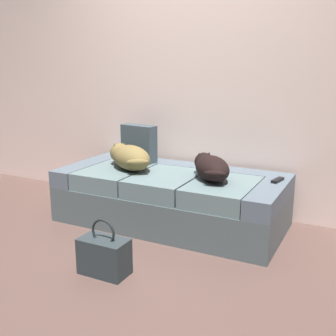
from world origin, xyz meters
name	(u,v)px	position (x,y,z in m)	size (l,w,h in m)	color
ground_plane	(105,271)	(0.00, 0.00, 0.00)	(10.00, 10.00, 0.00)	brown
back_wall	(198,56)	(0.00, 1.52, 1.40)	(6.40, 0.10, 2.80)	beige
couch	(171,198)	(0.00, 0.97, 0.22)	(1.89, 0.87, 0.45)	#4F5C5F
dog_tan	(129,157)	(-0.38, 0.92, 0.55)	(0.58, 0.46, 0.21)	olive
dog_dark	(211,167)	(0.37, 0.93, 0.54)	(0.46, 0.49, 0.19)	black
tv_remote	(278,180)	(0.86, 1.10, 0.46)	(0.04, 0.15, 0.02)	black
throw_pillow	(139,143)	(-0.45, 1.21, 0.62)	(0.34, 0.12, 0.34)	#3B4850
handbag	(104,255)	(0.02, -0.02, 0.13)	(0.32, 0.18, 0.38)	#2C363A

